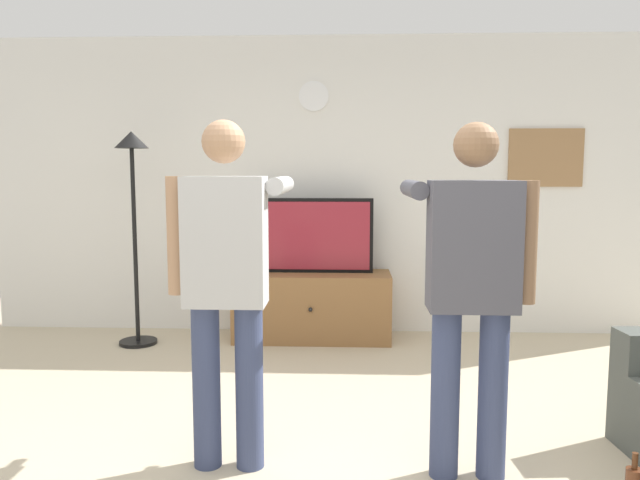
% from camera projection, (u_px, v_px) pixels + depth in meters
% --- Properties ---
extents(back_wall, '(6.40, 0.10, 2.70)m').
position_uv_depth(back_wall, '(334.00, 186.00, 5.64)').
color(back_wall, silver).
rests_on(back_wall, ground_plane).
extents(tv_stand, '(1.38, 0.53, 0.60)m').
position_uv_depth(tv_stand, '(312.00, 306.00, 5.42)').
color(tv_stand, olive).
rests_on(tv_stand, ground_plane).
extents(television, '(1.07, 0.07, 0.66)m').
position_uv_depth(television, '(312.00, 235.00, 5.40)').
color(television, black).
rests_on(television, tv_stand).
extents(wall_clock, '(0.27, 0.03, 0.27)m').
position_uv_depth(wall_clock, '(314.00, 96.00, 5.50)').
color(wall_clock, white).
extents(framed_picture, '(0.66, 0.04, 0.52)m').
position_uv_depth(framed_picture, '(545.00, 158.00, 5.48)').
color(framed_picture, '#997047').
extents(floor_lamp, '(0.32, 0.32, 1.82)m').
position_uv_depth(floor_lamp, '(133.00, 193.00, 5.16)').
color(floor_lamp, black).
rests_on(floor_lamp, ground_plane).
extents(person_standing_nearer_lamp, '(0.58, 0.78, 1.74)m').
position_uv_depth(person_standing_nearer_lamp, '(227.00, 275.00, 3.02)').
color(person_standing_nearer_lamp, '#384266').
rests_on(person_standing_nearer_lamp, ground_plane).
extents(person_standing_nearer_couch, '(0.60, 0.78, 1.72)m').
position_uv_depth(person_standing_nearer_couch, '(471.00, 280.00, 2.92)').
color(person_standing_nearer_couch, '#384266').
rests_on(person_standing_nearer_couch, ground_plane).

